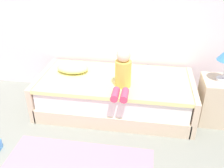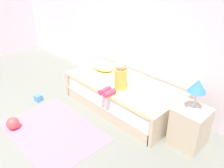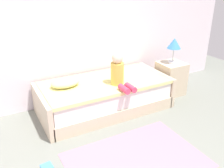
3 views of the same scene
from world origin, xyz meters
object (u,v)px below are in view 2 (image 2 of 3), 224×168
(bed, at_px, (122,94))
(child_figure, at_px, (118,78))
(pillow, at_px, (103,67))
(toy_block, at_px, (38,98))
(toy_ball, at_px, (13,123))
(table_lamp, at_px, (197,87))
(nightstand, at_px, (189,127))

(bed, bearing_deg, child_figure, -60.54)
(pillow, bearing_deg, toy_block, -118.96)
(child_figure, height_order, toy_block, child_figure)
(bed, height_order, toy_ball, bed)
(table_lamp, distance_m, toy_ball, 2.81)
(nightstand, height_order, toy_ball, nightstand)
(bed, relative_size, table_lamp, 4.69)
(nightstand, relative_size, toy_block, 4.97)
(table_lamp, bearing_deg, toy_ball, -141.13)
(child_figure, height_order, toy_ball, child_figure)
(pillow, relative_size, toy_ball, 2.19)
(child_figure, bearing_deg, bed, 119.46)
(table_lamp, xyz_separation_m, pillow, (-1.96, 0.13, -0.37))
(nightstand, bearing_deg, toy_ball, -141.13)
(bed, height_order, table_lamp, table_lamp)
(toy_ball, bearing_deg, child_figure, 59.78)
(child_figure, relative_size, toy_block, 4.23)
(toy_ball, distance_m, toy_block, 0.85)
(bed, xyz_separation_m, child_figure, (0.13, -0.23, 0.46))
(nightstand, xyz_separation_m, toy_block, (-2.59, -0.99, -0.24))
(pillow, bearing_deg, nightstand, -3.90)
(toy_ball, bearing_deg, bed, 66.74)
(toy_ball, height_order, toy_block, toy_ball)
(table_lamp, xyz_separation_m, child_figure, (-1.22, -0.19, -0.23))
(nightstand, bearing_deg, child_figure, -170.94)
(nightstand, xyz_separation_m, table_lamp, (0.00, 0.00, 0.64))
(child_figure, xyz_separation_m, toy_ball, (-0.87, -1.49, -0.60))
(bed, xyz_separation_m, pillow, (-0.61, 0.10, 0.32))
(bed, bearing_deg, toy_block, -140.28)
(nightstand, relative_size, pillow, 1.36)
(table_lamp, height_order, toy_block, table_lamp)
(bed, distance_m, pillow, 0.70)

